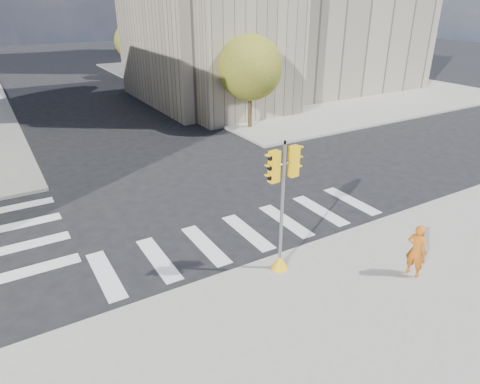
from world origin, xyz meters
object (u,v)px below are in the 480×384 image
lamp_near (227,53)px  lamp_far (157,38)px  traffic_signal (282,218)px  photographer (417,250)px

lamp_near → lamp_far: size_ratio=1.00×
lamp_near → lamp_far: same height
lamp_near → traffic_signal: (-8.57, -18.73, -2.60)m
lamp_near → photographer: 22.07m
lamp_near → traffic_signal: lamp_near is taller
lamp_near → lamp_far: bearing=90.0°
lamp_far → photographer: size_ratio=4.60×
lamp_far → photographer: lamp_far is taller
traffic_signal → photographer: bearing=-41.2°
lamp_near → photographer: bearing=-103.6°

